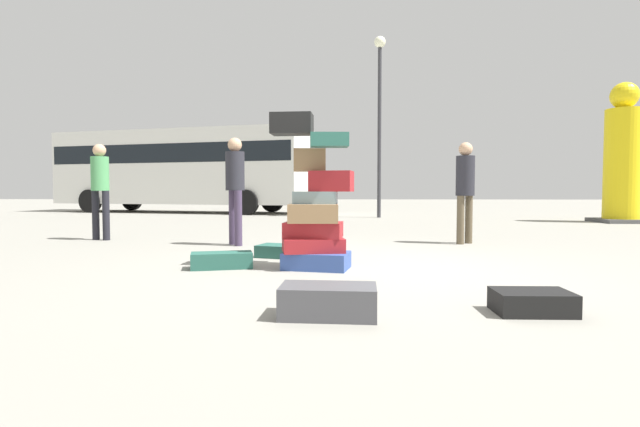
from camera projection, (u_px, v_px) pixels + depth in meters
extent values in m
plane|color=gray|center=(358.00, 268.00, 5.41)|extent=(80.00, 80.00, 0.00)
cube|color=#334F99|center=(317.00, 260.00, 5.37)|extent=(0.78, 0.60, 0.19)
cube|color=maroon|center=(313.00, 245.00, 5.39)|extent=(0.74, 0.55, 0.16)
cube|color=maroon|center=(313.00, 230.00, 5.43)|extent=(0.68, 0.49, 0.17)
cube|color=olive|center=(313.00, 214.00, 5.32)|extent=(0.56, 0.38, 0.20)
cube|color=gray|center=(315.00, 198.00, 5.47)|extent=(0.51, 0.35, 0.14)
cube|color=maroon|center=(331.00, 181.00, 5.44)|extent=(0.52, 0.39, 0.23)
cube|color=olive|center=(309.00, 160.00, 5.54)|extent=(0.38, 0.27, 0.26)
cube|color=#26594C|center=(329.00, 140.00, 5.26)|extent=(0.43, 0.30, 0.15)
cube|color=black|center=(292.00, 124.00, 5.38)|extent=(0.48, 0.33, 0.23)
cube|color=#26594C|center=(286.00, 251.00, 6.28)|extent=(0.81, 0.59, 0.16)
cube|color=#4C4C51|center=(328.00, 301.00, 3.33)|extent=(0.68, 0.40, 0.22)
cube|color=black|center=(532.00, 302.00, 3.43)|extent=(0.53, 0.35, 0.16)
cube|color=#26594C|center=(222.00, 260.00, 5.41)|extent=(0.73, 0.46, 0.18)
cylinder|color=#3F334C|center=(233.00, 218.00, 7.73)|extent=(0.12, 0.12, 0.87)
cylinder|color=#3F334C|center=(238.00, 218.00, 7.55)|extent=(0.12, 0.12, 0.87)
cylinder|color=#26262D|center=(235.00, 171.00, 7.61)|extent=(0.30, 0.30, 0.61)
sphere|color=tan|center=(235.00, 145.00, 7.59)|extent=(0.22, 0.22, 0.22)
cylinder|color=black|center=(96.00, 215.00, 8.48)|extent=(0.12, 0.12, 0.87)
cylinder|color=black|center=(106.00, 215.00, 8.42)|extent=(0.12, 0.12, 0.87)
cylinder|color=#4C9959|center=(100.00, 174.00, 8.41)|extent=(0.30, 0.30, 0.59)
sphere|color=tan|center=(99.00, 150.00, 8.39)|extent=(0.22, 0.22, 0.22)
cylinder|color=brown|center=(469.00, 219.00, 7.93)|extent=(0.12, 0.12, 0.79)
cylinder|color=brown|center=(460.00, 220.00, 7.80)|extent=(0.12, 0.12, 0.79)
cylinder|color=#26262D|center=(465.00, 176.00, 7.83)|extent=(0.30, 0.30, 0.65)
sphere|color=tan|center=(466.00, 149.00, 7.81)|extent=(0.22, 0.22, 0.22)
cylinder|color=yellow|center=(622.00, 166.00, 13.01)|extent=(0.92, 0.92, 3.06)
sphere|color=yellow|center=(625.00, 96.00, 12.92)|extent=(0.71, 0.71, 0.71)
cube|color=#4C4C4C|center=(621.00, 221.00, 13.08)|extent=(1.28, 1.28, 0.10)
cube|color=silver|center=(182.00, 168.00, 18.93)|extent=(10.44, 4.84, 2.80)
cube|color=black|center=(182.00, 155.00, 18.91)|extent=(10.25, 4.81, 0.70)
cylinder|color=black|center=(272.00, 201.00, 19.30)|extent=(0.93, 0.46, 0.90)
cylinder|color=black|center=(246.00, 202.00, 16.90)|extent=(0.93, 0.46, 0.90)
cylinder|color=black|center=(132.00, 200.00, 21.09)|extent=(0.93, 0.46, 0.90)
cylinder|color=black|center=(90.00, 201.00, 18.69)|extent=(0.93, 0.46, 0.90)
cylinder|color=#333338|center=(379.00, 132.00, 15.27)|extent=(0.12, 0.12, 5.41)
sphere|color=#F2F2CC|center=(380.00, 42.00, 15.13)|extent=(0.36, 0.36, 0.36)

